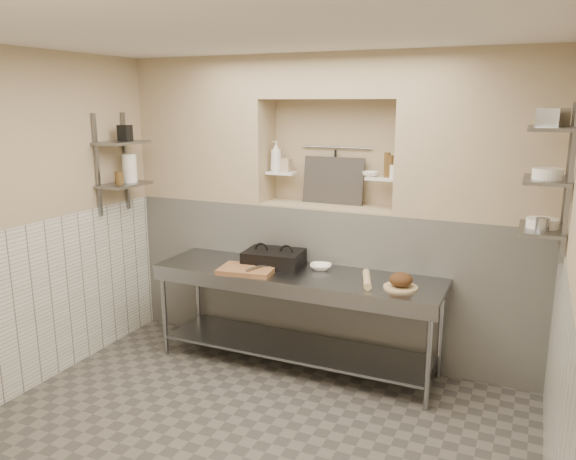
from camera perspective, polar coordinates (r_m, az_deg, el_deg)
The scene contains 47 objects.
floor at distance 4.39m, azimuth -4.45°, elevation -20.73°, with size 4.00×3.90×0.10m, color #58524E.
ceiling at distance 3.68m, azimuth -5.28°, elevation 20.22°, with size 4.00×3.90×0.10m, color silver.
wall_left at distance 5.08m, azimuth -25.58°, elevation 0.52°, with size 0.10×3.90×2.80m, color tan.
wall_back at distance 5.58m, azimuth 5.09°, elevation 2.77°, with size 4.00×0.10×2.80m, color tan.
backwall_lower at distance 5.52m, azimuth 4.09°, elevation -4.83°, with size 4.00×0.40×1.40m, color silver.
alcove_sill at distance 5.34m, azimuth 4.21°, elevation 2.44°, with size 1.30×0.40×0.02m, color tan.
backwall_pillar_left at distance 5.84m, azimuth -8.18°, elevation 10.06°, with size 1.35×0.40×1.40m, color tan.
backwall_pillar_right at distance 4.97m, azimuth 19.04°, elevation 9.02°, with size 1.35×0.40×1.40m, color tan.
backwall_header at distance 5.26m, azimuth 4.44°, elevation 15.30°, with size 1.30×0.40×0.40m, color tan.
wainscot_left at distance 5.21m, azimuth -24.40°, elevation -7.07°, with size 0.02×3.90×1.40m, color silver.
wainscot_right at distance 3.62m, azimuth 25.57°, elevation -16.09°, with size 0.02×3.90×1.40m, color silver.
alcove_shelf_left at distance 5.48m, azimuth -0.68°, elevation 5.82°, with size 0.28×0.16×0.03m, color white.
alcove_shelf_right at distance 5.15m, azimuth 9.53°, elevation 5.18°, with size 0.28×0.16×0.03m, color white.
utensil_rail at distance 5.43m, azimuth 4.92°, elevation 8.35°, with size 0.02×0.02×0.70m, color gray.
hanging_steel at distance 5.43m, azimuth 4.82°, elevation 6.55°, with size 0.02×0.02×0.30m, color black.
splash_panel at distance 5.40m, azimuth 4.62°, elevation 5.02°, with size 0.60×0.02×0.45m, color #383330.
shelf_rail_left_a at distance 5.84m, azimuth -16.17°, elevation 6.73°, with size 0.03×0.03×0.95m, color slate.
shelf_rail_left_b at distance 5.54m, azimuth -18.82°, elevation 6.25°, with size 0.03×0.03×0.95m, color slate.
wall_shelf_left_lower at distance 5.63m, azimuth -16.29°, elevation 4.45°, with size 0.30×0.50×0.03m, color slate.
wall_shelf_left_upper at distance 5.59m, azimuth -16.55°, elevation 8.51°, with size 0.30×0.50×0.03m, color slate.
shelf_rail_right_a at distance 4.48m, azimuth 26.51°, elevation 4.79°, with size 0.03×0.03×1.05m, color slate.
shelf_rail_right_b at distance 4.09m, azimuth 26.70°, elevation 4.11°, with size 0.03×0.03×1.05m, color slate.
wall_shelf_right_lower at distance 4.34m, azimuth 24.37°, elevation 0.07°, with size 0.30×0.50×0.03m, color slate.
wall_shelf_right_mid at distance 4.28m, azimuth 24.80°, elevation 4.64°, with size 0.30×0.50×0.03m, color slate.
wall_shelf_right_upper at distance 4.25m, azimuth 25.25°, elevation 9.30°, with size 0.30×0.50×0.03m, color slate.
prep_table at distance 5.07m, azimuth 0.77°, elevation -7.10°, with size 2.60×0.70×0.90m.
panini_press at distance 5.17m, azimuth -1.44°, elevation -2.87°, with size 0.55×0.42×0.14m.
cutting_board at distance 5.00m, azimuth -4.19°, elevation -4.06°, with size 0.48×0.33×0.04m, color #925E3F.
knife_blade at distance 5.01m, azimuth -1.97°, elevation -3.69°, with size 0.24×0.03×0.01m, color gray.
tongs at distance 4.95m, azimuth -3.26°, elevation -3.81°, with size 0.02×0.02×0.24m, color gray.
mixing_bowl at distance 5.08m, azimuth 3.34°, elevation -3.76°, with size 0.19×0.19×0.05m, color white.
rolling_pin at distance 4.74m, azimuth 8.02°, elevation -4.98°, with size 0.06×0.06×0.41m, color #D4BA85.
bread_board at distance 4.66m, azimuth 11.36°, elevation -5.72°, with size 0.28×0.28×0.02m, color #D4BA85.
bread_loaf at distance 4.64m, azimuth 11.39°, elevation -4.96°, with size 0.19×0.19×0.11m, color #4C2D19.
bottle_soap at distance 5.50m, azimuth -1.22°, elevation 7.51°, with size 0.11×0.11×0.29m, color white.
jar_alcove at distance 5.49m, azimuth -0.21°, elevation 6.62°, with size 0.09×0.09×0.13m, color tan.
bowl_alcove at distance 5.17m, azimuth 8.36°, elevation 5.64°, with size 0.15×0.15×0.05m, color white.
condiment_a at distance 5.12m, azimuth 10.34°, elevation 6.37°, with size 0.05×0.05×0.20m, color #52391B.
condiment_b at distance 5.13m, azimuth 10.03°, elevation 6.52°, with size 0.06×0.06×0.22m, color #52391B.
condiment_c at distance 5.10m, azimuth 10.67°, elevation 5.86°, with size 0.07×0.07×0.12m, color white.
jug_left at distance 5.68m, azimuth -15.79°, elevation 6.08°, with size 0.14×0.14×0.27m, color white.
jar_left at distance 5.57m, azimuth -16.77°, elevation 5.10°, with size 0.08×0.08×0.12m, color #52391B.
box_left_upper at distance 5.62m, azimuth -16.23°, elevation 9.45°, with size 0.11×0.11×0.15m, color black.
bowl_right at distance 4.33m, azimuth 24.42°, elevation 0.65°, with size 0.22×0.22×0.06m, color white.
canister_right at distance 4.22m, azimuth 24.43°, elevation 0.51°, with size 0.09×0.09×0.09m, color gray.
bowl_right_mid at distance 4.22m, azimuth 24.87°, elevation 5.21°, with size 0.20×0.20×0.07m, color white.
basket_right at distance 4.27m, azimuth 25.34°, elevation 10.31°, with size 0.16×0.19×0.12m, color gray.
Camera 1 is at (1.77, -3.20, 2.38)m, focal length 35.00 mm.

